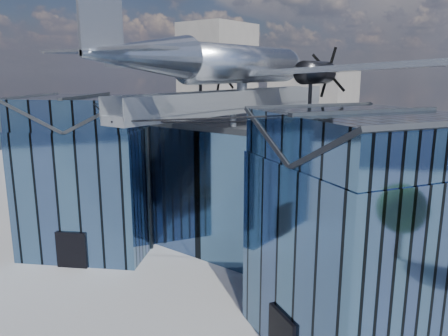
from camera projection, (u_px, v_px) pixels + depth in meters
The scene contains 5 objects.
ground_plane at pixel (206, 278), 29.22m from camera, with size 120.00×120.00×0.00m, color gray.
museum at pixel (255, 181), 32.51m from camera, with size 32.88×24.50×17.60m.
bg_towers at pixel (431, 95), 65.12m from camera, with size 77.00×24.50×26.00m.
tree_plaza_w at pixel (26, 172), 45.68m from camera, with size 3.70×3.70×4.72m.
tree_side_w at pixel (83, 158), 49.22m from camera, with size 4.63×4.63×5.92m.
Camera 1 is at (17.48, -20.52, 13.52)m, focal length 35.00 mm.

